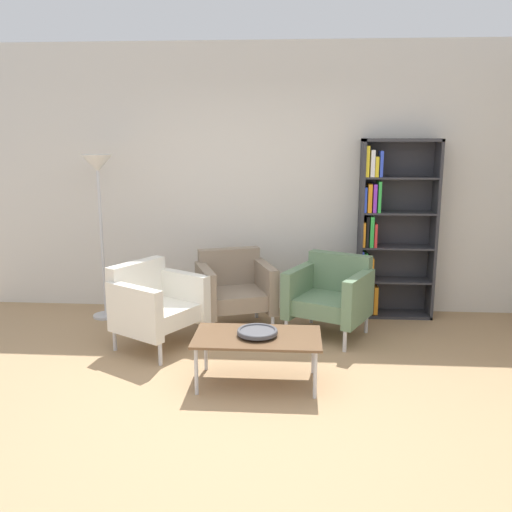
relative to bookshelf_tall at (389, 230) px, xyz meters
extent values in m
plane|color=tan|center=(-1.35, -2.25, -0.94)|extent=(8.32, 8.32, 0.00)
cube|color=silver|center=(-1.35, 0.21, 0.51)|extent=(6.40, 0.12, 2.90)
cube|color=#333338|center=(-0.30, -0.02, 0.01)|extent=(0.03, 0.30, 1.90)
cube|color=#333338|center=(0.47, -0.02, 0.01)|extent=(0.03, 0.30, 1.90)
cube|color=#333338|center=(0.08, -0.02, 0.94)|extent=(0.80, 0.30, 0.03)
cube|color=#333338|center=(0.08, -0.02, -0.93)|extent=(0.80, 0.30, 0.03)
cube|color=#333338|center=(0.08, 0.12, 0.01)|extent=(0.80, 0.02, 1.90)
cube|color=#333338|center=(0.08, -0.02, -0.55)|extent=(0.76, 0.28, 0.02)
cube|color=#333338|center=(0.08, -0.02, -0.18)|extent=(0.76, 0.28, 0.02)
cube|color=#333338|center=(0.08, -0.02, 0.19)|extent=(0.76, 0.28, 0.02)
cube|color=#333338|center=(0.08, -0.02, 0.56)|extent=(0.76, 0.28, 0.02)
cube|color=orange|center=(-0.27, -0.05, -0.79)|extent=(0.03, 0.21, 0.22)
cube|color=yellow|center=(-0.24, -0.06, -0.77)|extent=(0.02, 0.20, 0.27)
cube|color=black|center=(-0.21, -0.07, -0.79)|extent=(0.03, 0.18, 0.23)
cube|color=orange|center=(-0.17, -0.03, -0.78)|extent=(0.03, 0.25, 0.23)
cube|color=orange|center=(-0.12, -0.06, -0.75)|extent=(0.04, 0.19, 0.30)
cube|color=blue|center=(-0.28, -0.04, -0.37)|extent=(0.02, 0.23, 0.32)
cube|color=green|center=(-0.24, -0.03, -0.38)|extent=(0.03, 0.25, 0.30)
cube|color=red|center=(-0.20, -0.07, -0.42)|extent=(0.03, 0.18, 0.24)
cube|color=orange|center=(-0.17, -0.04, -0.41)|extent=(0.02, 0.23, 0.25)
cube|color=orange|center=(-0.27, -0.04, -0.04)|extent=(0.03, 0.23, 0.26)
cube|color=black|center=(-0.24, -0.03, 0.00)|extent=(0.03, 0.25, 0.32)
cube|color=green|center=(-0.19, -0.04, 0.00)|extent=(0.04, 0.23, 0.32)
cube|color=red|center=(-0.15, -0.06, -0.04)|extent=(0.03, 0.18, 0.25)
cube|color=blue|center=(-0.27, -0.06, 0.33)|extent=(0.03, 0.20, 0.26)
cube|color=orange|center=(-0.23, -0.07, 0.35)|extent=(0.04, 0.17, 0.29)
cube|color=purple|center=(-0.18, -0.06, 0.35)|extent=(0.04, 0.19, 0.29)
cube|color=green|center=(-0.13, -0.07, 0.36)|extent=(0.03, 0.18, 0.32)
cube|color=yellow|center=(-0.27, -0.07, 0.73)|extent=(0.04, 0.17, 0.31)
cube|color=white|center=(-0.22, -0.04, 0.71)|extent=(0.04, 0.24, 0.27)
cube|color=yellow|center=(-0.17, -0.05, 0.67)|extent=(0.04, 0.22, 0.21)
cube|color=blue|center=(-0.13, -0.07, 0.70)|extent=(0.03, 0.18, 0.26)
cube|color=brown|center=(-1.28, -1.83, -0.55)|extent=(1.00, 0.56, 0.02)
cylinder|color=silver|center=(-1.73, -2.06, -0.75)|extent=(0.03, 0.03, 0.38)
cylinder|color=silver|center=(-0.83, -2.06, -0.75)|extent=(0.03, 0.03, 0.38)
cylinder|color=silver|center=(-1.73, -1.60, -0.75)|extent=(0.03, 0.03, 0.38)
cylinder|color=silver|center=(-0.83, -1.60, -0.75)|extent=(0.03, 0.03, 0.38)
cylinder|color=#4C4C51|center=(-1.28, -1.83, -0.53)|extent=(0.13, 0.13, 0.02)
cylinder|color=#4C4C51|center=(-1.28, -1.83, -0.51)|extent=(0.32, 0.32, 0.02)
torus|color=#4C4C51|center=(-1.28, -1.83, -0.50)|extent=(0.32, 0.32, 0.02)
cube|color=gray|center=(-1.59, -0.55, -0.62)|extent=(0.80, 0.76, 0.16)
cube|color=gray|center=(-1.68, -0.30, -0.35)|extent=(0.64, 0.33, 0.38)
cube|color=gray|center=(-1.87, -0.68, -0.51)|extent=(0.31, 0.62, 0.46)
cube|color=gray|center=(-1.29, -0.47, -0.51)|extent=(0.31, 0.62, 0.46)
cylinder|color=silver|center=(-1.77, -0.95, -0.82)|extent=(0.04, 0.04, 0.24)
cylinder|color=silver|center=(-1.20, -0.74, -0.82)|extent=(0.04, 0.04, 0.24)
cylinder|color=silver|center=(-1.96, -0.40, -0.82)|extent=(0.04, 0.04, 0.24)
cylinder|color=silver|center=(-1.40, -0.20, -0.82)|extent=(0.04, 0.04, 0.24)
cube|color=slate|center=(-0.66, -0.70, -0.62)|extent=(0.83, 0.80, 0.16)
cube|color=slate|center=(-0.54, -0.46, -0.35)|extent=(0.63, 0.39, 0.38)
cube|color=slate|center=(-0.95, -0.58, -0.51)|extent=(0.36, 0.60, 0.46)
cube|color=slate|center=(-0.39, -0.86, -0.51)|extent=(0.36, 0.60, 0.46)
cylinder|color=silver|center=(-1.07, -0.85, -0.82)|extent=(0.04, 0.04, 0.24)
cylinder|color=silver|center=(-0.53, -1.11, -0.82)|extent=(0.04, 0.04, 0.24)
cylinder|color=silver|center=(-0.81, -0.33, -0.82)|extent=(0.04, 0.04, 0.24)
cylinder|color=silver|center=(-0.27, -0.59, -0.82)|extent=(0.04, 0.04, 0.24)
cube|color=white|center=(-2.24, -1.12, -0.62)|extent=(0.83, 0.85, 0.16)
cube|color=white|center=(-2.48, -0.97, -0.35)|extent=(0.44, 0.61, 0.38)
cube|color=white|center=(-2.39, -1.39, -0.51)|extent=(0.58, 0.41, 0.46)
cube|color=white|center=(-2.07, -0.86, -0.51)|extent=(0.58, 0.41, 0.46)
cylinder|color=silver|center=(-2.14, -1.53, -0.82)|extent=(0.04, 0.04, 0.24)
cylinder|color=silver|center=(-1.82, -1.02, -0.82)|extent=(0.04, 0.04, 0.24)
cylinder|color=silver|center=(-2.63, -1.23, -0.82)|extent=(0.04, 0.04, 0.24)
cylinder|color=silver|center=(-2.32, -0.72, -0.82)|extent=(0.04, 0.04, 0.24)
cylinder|color=silver|center=(-3.03, -0.28, -0.93)|extent=(0.28, 0.28, 0.02)
cylinder|color=silver|center=(-3.03, -0.28, -0.09)|extent=(0.03, 0.03, 1.65)
cone|color=white|center=(-3.03, -0.28, 0.71)|extent=(0.32, 0.32, 0.18)
camera|label=1|loc=(-0.99, -6.01, 1.02)|focal=39.58mm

